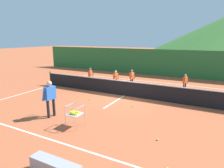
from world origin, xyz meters
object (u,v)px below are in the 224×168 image
at_px(student_3, 185,81).
at_px(tennis_ball_1, 167,168).
at_px(student_0, 90,75).
at_px(tennis_ball_4, 133,106).
at_px(tennis_net, 124,88).
at_px(student_1, 116,77).
at_px(tennis_ball_6, 158,140).
at_px(ball_cart, 75,113).
at_px(instructor, 50,95).
at_px(student_2, 132,77).
at_px(tennis_ball_5, 90,99).

height_order(student_3, tennis_ball_1, student_3).
bearing_deg(student_0, tennis_ball_4, -33.44).
xyz_separation_m(student_3, tennis_ball_1, (0.81, -8.83, -0.68)).
relative_size(tennis_net, tennis_ball_4, 185.15).
height_order(tennis_net, tennis_ball_1, tennis_net).
xyz_separation_m(student_0, tennis_ball_1, (7.58, -7.49, -0.75)).
bearing_deg(student_1, tennis_ball_6, -52.36).
distance_m(ball_cart, tennis_ball_1, 4.13).
xyz_separation_m(tennis_ball_1, tennis_ball_6, (-0.66, 1.44, 0.00)).
xyz_separation_m(student_1, student_3, (4.68, 1.13, -0.03)).
distance_m(student_0, ball_cart, 7.44).
relative_size(student_0, ball_cart, 1.45).
height_order(instructor, student_0, instructor).
bearing_deg(ball_cart, tennis_net, 90.25).
height_order(student_1, student_2, student_2).
distance_m(instructor, ball_cart, 1.70).
bearing_deg(tennis_net, student_3, 42.10).
xyz_separation_m(tennis_net, student_0, (-3.59, 1.54, 0.28)).
height_order(student_2, ball_cart, student_2).
relative_size(student_2, ball_cart, 1.47).
distance_m(student_1, student_3, 4.82).
height_order(student_3, tennis_ball_4, student_3).
bearing_deg(tennis_ball_5, student_0, 122.95).
distance_m(instructor, tennis_ball_1, 5.83).
distance_m(student_2, student_3, 3.65).
relative_size(student_3, tennis_ball_4, 17.51).
relative_size(ball_cart, tennis_ball_6, 13.22).
bearing_deg(student_0, tennis_ball_6, -41.14).
xyz_separation_m(student_1, tennis_ball_5, (-0.02, -3.42, -0.71)).
bearing_deg(student_3, tennis_ball_1, -84.78).
bearing_deg(tennis_net, tennis_ball_6, -53.50).
xyz_separation_m(student_3, tennis_ball_4, (-1.94, -4.53, -0.68)).
height_order(tennis_ball_1, tennis_ball_4, same).
bearing_deg(tennis_ball_1, student_2, 118.41).
height_order(student_0, student_2, student_2).
relative_size(tennis_net, student_3, 10.58).
relative_size(student_1, tennis_ball_5, 18.20).
distance_m(student_3, tennis_ball_1, 8.89).
bearing_deg(student_3, student_2, -168.73).
bearing_deg(tennis_ball_5, student_1, 89.72).
xyz_separation_m(student_0, student_3, (6.78, 1.34, -0.07)).
height_order(student_1, tennis_ball_1, student_1).
bearing_deg(tennis_net, instructor, -108.96).
distance_m(tennis_ball_4, tennis_ball_5, 2.76).
height_order(tennis_net, student_0, student_0).
bearing_deg(tennis_net, tennis_ball_5, -132.20).
distance_m(ball_cart, tennis_ball_6, 3.39).
relative_size(instructor, tennis_ball_4, 24.98).
relative_size(instructor, student_0, 1.31).
bearing_deg(student_1, student_2, 20.72).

